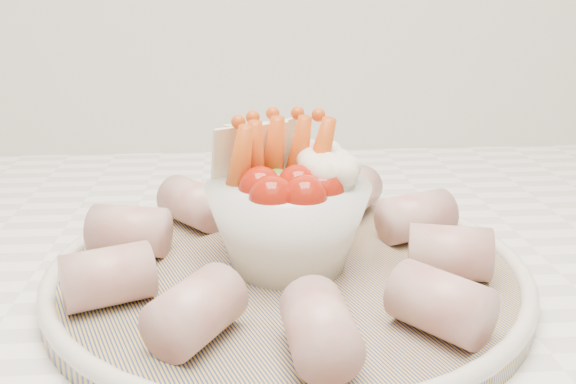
{
  "coord_description": "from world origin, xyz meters",
  "views": [
    {
      "loc": [
        -0.18,
        0.96,
        1.13
      ],
      "look_at": [
        -0.15,
        1.38,
        0.99
      ],
      "focal_mm": 40.0,
      "sensor_mm": 36.0,
      "label": 1
    }
  ],
  "objects": [
    {
      "name": "serving_platter",
      "position": [
        -0.15,
        1.38,
        0.93
      ],
      "size": [
        0.44,
        0.44,
        0.02
      ],
      "color": "navy",
      "rests_on": "kitchen_counter"
    },
    {
      "name": "veggie_bowl",
      "position": [
        -0.15,
        1.38,
        0.98
      ],
      "size": [
        0.12,
        0.12,
        0.11
      ],
      "color": "white",
      "rests_on": "serving_platter"
    },
    {
      "name": "cured_meat_rolls",
      "position": [
        -0.15,
        1.38,
        0.95
      ],
      "size": [
        0.29,
        0.3,
        0.04
      ],
      "color": "#AB4F4E",
      "rests_on": "serving_platter"
    }
  ]
}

